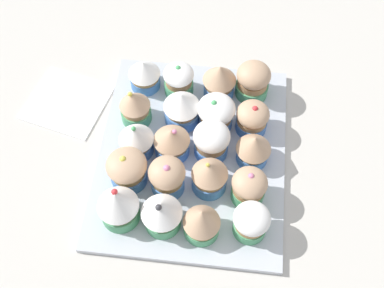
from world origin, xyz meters
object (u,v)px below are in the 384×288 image
(cupcake_11, at_px, (136,139))
(cupcake_18, at_px, (162,213))
(cupcake_10, at_px, (172,139))
(cupcake_14, at_px, (167,177))
(cupcake_2, at_px, (179,80))
(cupcake_3, at_px, (144,74))
(cupcake_7, at_px, (135,106))
(cupcake_6, at_px, (182,107))
(cupcake_8, at_px, (254,149))
(napkin, at_px, (67,102))
(cupcake_15, at_px, (127,169))
(cupcake_19, at_px, (118,205))
(cupcake_9, at_px, (211,141))
(baking_tray, at_px, (192,154))
(cupcake_17, at_px, (202,221))
(cupcake_1, at_px, (219,80))
(cupcake_12, at_px, (249,187))
(cupcake_13, at_px, (210,175))
(cupcake_16, at_px, (251,222))
(cupcake_5, at_px, (216,113))
(cupcake_4, at_px, (252,118))
(cupcake_0, at_px, (253,80))

(cupcake_11, relative_size, cupcake_18, 0.97)
(cupcake_10, relative_size, cupcake_14, 0.88)
(cupcake_2, xyz_separation_m, cupcake_3, (0.06, -0.01, -0.00))
(cupcake_2, distance_m, cupcake_7, 0.10)
(cupcake_6, xyz_separation_m, cupcake_18, (0.01, 0.20, 0.00))
(cupcake_3, xyz_separation_m, cupcake_18, (-0.07, 0.27, 0.01))
(cupcake_8, xyz_separation_m, napkin, (0.35, -0.09, -0.04))
(cupcake_7, relative_size, cupcake_10, 1.13)
(cupcake_8, distance_m, cupcake_15, 0.21)
(cupcake_6, height_order, cupcake_19, cupcake_19)
(cupcake_9, distance_m, cupcake_14, 0.10)
(cupcake_6, bearing_deg, cupcake_7, 4.81)
(baking_tray, relative_size, cupcake_15, 5.44)
(baking_tray, distance_m, cupcake_17, 0.15)
(cupcake_1, height_order, cupcake_11, same)
(cupcake_14, distance_m, cupcake_18, 0.06)
(cupcake_14, bearing_deg, cupcake_2, -88.01)
(cupcake_12, distance_m, cupcake_15, 0.20)
(cupcake_13, distance_m, cupcake_16, 0.10)
(baking_tray, bearing_deg, napkin, -19.84)
(cupcake_2, relative_size, cupcake_5, 0.96)
(cupcake_8, height_order, cupcake_14, cupcake_14)
(cupcake_5, xyz_separation_m, cupcake_18, (0.07, 0.20, 0.00))
(cupcake_4, xyz_separation_m, cupcake_7, (0.21, 0.00, 0.01))
(cupcake_2, distance_m, cupcake_4, 0.15)
(cupcake_8, bearing_deg, cupcake_9, -5.79)
(cupcake_11, bearing_deg, cupcake_2, -111.94)
(baking_tray, xyz_separation_m, cupcake_12, (-0.10, 0.07, 0.04))
(cupcake_10, bearing_deg, cupcake_19, 63.80)
(cupcake_0, xyz_separation_m, cupcake_19, (0.20, 0.27, 0.01))
(cupcake_8, xyz_separation_m, cupcake_13, (0.07, 0.06, 0.00))
(cupcake_7, distance_m, napkin, 0.15)
(cupcake_2, bearing_deg, cupcake_0, -175.35)
(cupcake_3, height_order, cupcake_12, cupcake_12)
(cupcake_19, relative_size, napkin, 0.61)
(cupcake_1, xyz_separation_m, cupcake_16, (-0.07, 0.26, -0.01))
(cupcake_0, distance_m, cupcake_9, 0.15)
(cupcake_1, xyz_separation_m, cupcake_19, (0.13, 0.26, 0.00))
(cupcake_12, relative_size, cupcake_14, 0.90)
(cupcake_4, bearing_deg, cupcake_13, 62.69)
(cupcake_1, height_order, cupcake_3, cupcake_1)
(cupcake_4, height_order, napkin, cupcake_4)
(cupcake_15, distance_m, cupcake_19, 0.07)
(cupcake_7, distance_m, cupcake_10, 0.09)
(cupcake_0, xyz_separation_m, cupcake_16, (-0.01, 0.27, -0.00))
(cupcake_5, height_order, cupcake_19, cupcake_19)
(cupcake_2, height_order, napkin, cupcake_2)
(cupcake_3, relative_size, cupcake_17, 0.85)
(cupcake_19, bearing_deg, cupcake_6, -110.83)
(cupcake_5, relative_size, cupcake_7, 0.93)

